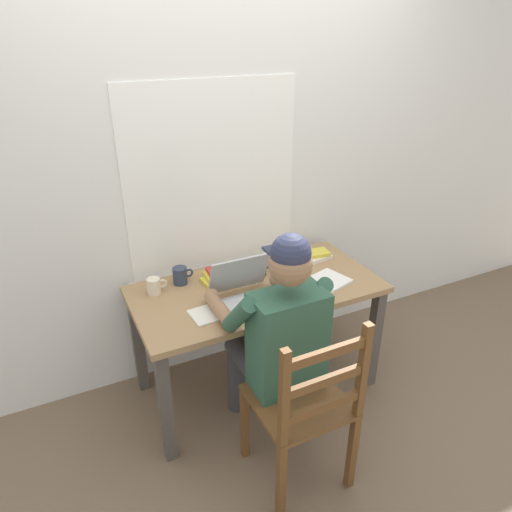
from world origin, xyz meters
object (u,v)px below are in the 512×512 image
coffee_mug_spare (259,267)px  book_stack_main (317,255)px  desk (257,302)px  book_stack_side (220,276)px  seated_person (276,334)px  computer_mouse (289,293)px  coffee_mug_white (154,286)px  wooden_chair (305,407)px  coffee_mug_dark (180,275)px  laptop (246,293)px

coffee_mug_spare → book_stack_main: (0.42, 0.03, -0.03)m
desk → book_stack_side: (-0.16, 0.15, 0.13)m
seated_person → computer_mouse: (0.21, 0.25, 0.03)m
book_stack_main → coffee_mug_white: bearing=178.5°
wooden_chair → book_stack_side: bearing=94.1°
computer_mouse → coffee_mug_dark: (-0.48, 0.39, 0.03)m
computer_mouse → coffee_mug_white: coffee_mug_white is taller
coffee_mug_white → coffee_mug_spare: size_ratio=0.88×
coffee_mug_dark → coffee_mug_spare: (0.44, -0.10, -0.00)m
wooden_chair → book_stack_main: (0.59, 0.85, 0.26)m
laptop → computer_mouse: 0.24m
desk → coffee_mug_dark: 0.45m
laptop → coffee_mug_spare: bearing=50.7°
laptop → coffee_mug_spare: laptop is taller
laptop → coffee_mug_white: (-0.41, 0.29, -0.01)m
laptop → book_stack_main: (0.61, 0.26, -0.03)m
coffee_mug_white → book_stack_side: (0.37, -0.03, -0.01)m
seated_person → computer_mouse: 0.33m
seated_person → coffee_mug_dark: bearing=112.9°
wooden_chair → book_stack_side: (-0.06, 0.84, 0.27)m
coffee_mug_white → book_stack_main: bearing=-1.5°
desk → coffee_mug_spare: (0.07, 0.12, 0.14)m
desk → book_stack_main: bearing=17.2°
seated_person → laptop: bearing=93.6°
coffee_mug_dark → book_stack_side: bearing=-19.6°
computer_mouse → book_stack_side: bearing=130.5°
book_stack_main → book_stack_side: (-0.65, -0.00, 0.01)m
laptop → desk: bearing=43.7°
coffee_mug_spare → coffee_mug_white: bearing=174.6°
laptop → coffee_mug_dark: laptop is taller
coffee_mug_white → coffee_mug_dark: size_ratio=0.93×
coffee_mug_spare → book_stack_main: 0.42m
wooden_chair → coffee_mug_dark: bearing=106.4°
coffee_mug_white → book_stack_side: 0.37m
seated_person → coffee_mug_spare: bearing=72.2°
wooden_chair → computer_mouse: 0.62m
desk → coffee_mug_spare: 0.20m
laptop → computer_mouse: size_ratio=3.30×
desk → computer_mouse: size_ratio=13.75×
seated_person → coffee_mug_dark: (-0.27, 0.64, 0.07)m
coffee_mug_spare → wooden_chair: bearing=-101.9°
desk → laptop: 0.22m
book_stack_main → book_stack_side: book_stack_side is taller
desk → book_stack_main: 0.53m
book_stack_main → book_stack_side: size_ratio=0.86×
desk → seated_person: seated_person is taller
coffee_mug_white → book_stack_main: (1.02, -0.03, -0.02)m
desk → laptop: laptop is taller
coffee_mug_white → book_stack_side: size_ratio=0.54×
wooden_chair → computer_mouse: bearing=68.4°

